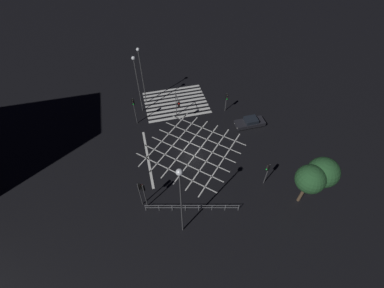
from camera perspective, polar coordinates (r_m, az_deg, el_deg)
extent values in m
plane|color=black|center=(34.36, 0.00, -1.18)|extent=(200.00, 200.00, 0.00)
cube|color=silver|center=(39.08, -2.50, 6.07)|extent=(9.79, 0.50, 0.01)
cube|color=silver|center=(39.75, -2.79, 6.89)|extent=(9.79, 0.50, 0.01)
cube|color=silver|center=(40.43, -3.07, 7.69)|extent=(9.79, 0.50, 0.01)
cube|color=silver|center=(41.12, -3.34, 8.46)|extent=(9.79, 0.50, 0.01)
cube|color=silver|center=(41.81, -3.61, 9.21)|extent=(9.79, 0.50, 0.01)
cube|color=silver|center=(42.51, -3.86, 9.93)|extent=(9.79, 0.50, 0.01)
cube|color=silver|center=(43.23, -4.11, 10.62)|extent=(9.79, 0.50, 0.01)
cube|color=silver|center=(43.94, -4.35, 11.30)|extent=(9.79, 0.50, 0.01)
cube|color=silver|center=(44.67, -4.59, 11.95)|extent=(9.79, 0.50, 0.01)
cube|color=silver|center=(36.06, -5.97, 1.46)|extent=(8.56, 8.56, 0.01)
cube|color=silver|center=(37.02, 3.43, 3.17)|extent=(8.56, 8.56, 0.01)
cube|color=silver|center=(35.33, -3.65, 0.44)|extent=(8.56, 8.56, 0.01)
cube|color=silver|center=(35.92, 2.12, 1.51)|extent=(8.56, 8.56, 0.01)
cube|color=silver|center=(34.66, -1.24, -0.63)|extent=(8.56, 8.56, 0.01)
cube|color=silver|center=(34.87, 0.73, -0.25)|extent=(8.56, 8.56, 0.01)
cube|color=silver|center=(34.08, 1.26, -1.73)|extent=(8.56, 8.56, 0.01)
cube|color=silver|center=(33.87, -0.75, -2.12)|extent=(8.56, 8.56, 0.01)
cube|color=silver|center=(33.57, 3.84, -2.86)|extent=(8.56, 8.56, 0.01)
cube|color=silver|center=(32.94, -2.31, -4.10)|extent=(8.56, 8.56, 0.01)
cube|color=silver|center=(33.15, 6.51, -4.02)|extent=(8.56, 8.56, 0.01)
cube|color=silver|center=(32.07, -3.98, -6.18)|extent=(8.56, 8.56, 0.01)
cube|color=silver|center=(33.89, -9.78, -3.03)|extent=(0.30, 9.79, 0.01)
cylinder|color=#424244|center=(37.41, -12.57, 7.11)|extent=(0.11, 0.11, 4.49)
cube|color=black|center=(36.24, -12.99, 9.08)|extent=(0.28, 0.16, 0.90)
sphere|color=black|center=(35.97, -13.06, 9.35)|extent=(0.18, 0.18, 0.18)
sphere|color=black|center=(36.15, -12.98, 8.98)|extent=(0.18, 0.18, 0.18)
sphere|color=green|center=(36.33, -12.90, 8.61)|extent=(0.18, 0.18, 0.18)
cube|color=black|center=(36.31, -13.01, 9.17)|extent=(0.36, 0.02, 0.98)
cylinder|color=#424244|center=(38.13, -3.54, 8.84)|extent=(0.11, 0.11, 4.14)
cylinder|color=#424244|center=(36.14, -3.33, 10.23)|extent=(0.09, 2.10, 0.09)
cube|color=black|center=(35.60, -2.93, 8.67)|extent=(0.28, 0.16, 0.90)
sphere|color=red|center=(35.33, -2.91, 8.94)|extent=(0.18, 0.18, 0.18)
sphere|color=black|center=(35.52, -2.89, 8.56)|extent=(0.18, 0.18, 0.18)
sphere|color=black|center=(35.70, -2.88, 8.19)|extent=(0.18, 0.18, 0.18)
cube|color=black|center=(35.67, -2.97, 8.76)|extent=(0.36, 0.02, 0.98)
cylinder|color=#424244|center=(30.81, 16.26, -6.43)|extent=(0.11, 0.11, 3.56)
cube|color=black|center=(29.77, 16.54, -5.02)|extent=(0.16, 0.28, 0.90)
sphere|color=black|center=(29.50, 16.47, -4.71)|extent=(0.18, 0.18, 0.18)
sphere|color=black|center=(29.72, 16.35, -5.07)|extent=(0.18, 0.18, 0.18)
sphere|color=green|center=(29.95, 16.23, -5.42)|extent=(0.18, 0.18, 0.18)
cube|color=black|center=(29.81, 16.69, -4.99)|extent=(0.02, 0.36, 0.98)
cylinder|color=#424244|center=(39.46, 7.55, 9.15)|extent=(0.11, 0.11, 3.21)
cube|color=black|center=(38.70, 7.78, 10.31)|extent=(0.28, 0.16, 0.90)
sphere|color=black|center=(38.44, 7.88, 10.57)|extent=(0.18, 0.18, 0.18)
sphere|color=black|center=(38.62, 7.84, 10.21)|extent=(0.18, 0.18, 0.18)
sphere|color=green|center=(38.80, 7.79, 9.86)|extent=(0.18, 0.18, 0.18)
cube|color=black|center=(38.77, 7.73, 10.39)|extent=(0.36, 0.02, 0.98)
cylinder|color=#424244|center=(28.37, -11.43, -10.95)|extent=(0.11, 0.11, 3.99)
cube|color=black|center=(27.13, -11.61, -9.23)|extent=(0.16, 0.28, 0.90)
sphere|color=black|center=(26.88, -11.47, -8.83)|extent=(0.18, 0.18, 0.18)
sphere|color=orange|center=(27.12, -11.38, -9.18)|extent=(0.18, 0.18, 0.18)
sphere|color=black|center=(27.37, -11.29, -9.53)|extent=(0.18, 0.18, 0.18)
cube|color=black|center=(27.13, -11.80, -9.26)|extent=(0.02, 0.36, 0.98)
cylinder|color=#424244|center=(28.15, -10.37, -11.38)|extent=(0.11, 0.11, 3.99)
cube|color=black|center=(26.98, -10.83, -9.48)|extent=(0.28, 0.16, 0.90)
sphere|color=red|center=(26.80, -10.95, -8.93)|extent=(0.18, 0.18, 0.18)
sphere|color=black|center=(27.05, -10.86, -9.29)|extent=(0.18, 0.18, 0.18)
sphere|color=black|center=(27.29, -10.77, -9.64)|extent=(0.18, 0.18, 0.18)
cube|color=black|center=(26.93, -10.81, -9.64)|extent=(0.36, 0.02, 0.98)
cylinder|color=#424244|center=(38.36, -11.78, 12.30)|extent=(0.14, 0.14, 8.62)
sphere|color=white|center=(36.06, -12.90, 18.10)|extent=(0.52, 0.52, 0.52)
cylinder|color=#424244|center=(23.80, -2.37, -13.61)|extent=(0.14, 0.14, 9.87)
sphere|color=white|center=(19.50, -2.83, -6.27)|extent=(0.58, 0.58, 0.58)
cylinder|color=#424244|center=(39.85, -10.91, 14.06)|extent=(0.14, 0.14, 8.82)
sphere|color=white|center=(37.62, -11.94, 19.86)|extent=(0.49, 0.49, 0.49)
cylinder|color=brown|center=(32.17, 25.55, -8.49)|extent=(0.23, 0.23, 2.81)
sphere|color=#235128|center=(30.23, 27.14, -5.61)|extent=(3.28, 3.28, 3.28)
cylinder|color=brown|center=(30.96, 23.28, -9.98)|extent=(0.35, 0.35, 2.99)
sphere|color=#235128|center=(28.95, 24.80, -7.09)|extent=(3.04, 3.04, 3.04)
cube|color=black|center=(38.25, 12.70, 4.58)|extent=(4.28, 1.73, 0.56)
cube|color=black|center=(37.93, 12.98, 5.21)|extent=(1.80, 1.52, 0.53)
sphere|color=white|center=(37.17, 10.08, 3.47)|extent=(0.16, 0.16, 0.16)
sphere|color=white|center=(37.87, 9.49, 4.57)|extent=(0.16, 0.16, 0.16)
cylinder|color=black|center=(37.38, 11.26, 3.33)|extent=(0.61, 0.20, 0.61)
cylinder|color=black|center=(38.35, 10.42, 4.84)|extent=(0.61, 0.20, 0.61)
cylinder|color=black|center=(38.43, 14.89, 3.97)|extent=(0.61, 0.20, 0.61)
cylinder|color=black|center=(39.37, 14.00, 5.42)|extent=(0.61, 0.20, 0.61)
cylinder|color=#9EA0A5|center=(29.16, -10.31, -13.80)|extent=(0.05, 0.05, 1.05)
cylinder|color=#9EA0A5|center=(28.94, -7.40, -13.90)|extent=(0.05, 0.05, 1.05)
cylinder|color=#9EA0A5|center=(28.80, -4.46, -13.97)|extent=(0.05, 0.05, 1.05)
cylinder|color=#9EA0A5|center=(28.73, -1.49, -14.01)|extent=(0.05, 0.05, 1.05)
cylinder|color=#9EA0A5|center=(28.73, 1.49, -14.01)|extent=(0.05, 0.05, 1.05)
cylinder|color=#9EA0A5|center=(28.80, 4.46, -13.97)|extent=(0.05, 0.05, 1.05)
cylinder|color=#9EA0A5|center=(28.94, 7.40, -13.90)|extent=(0.05, 0.05, 1.05)
cylinder|color=#9EA0A5|center=(29.16, 10.31, -13.80)|extent=(0.05, 0.05, 1.05)
cylinder|color=#9EA0A5|center=(28.29, 0.00, -13.54)|extent=(9.82, 2.56, 0.04)
cylinder|color=#9EA0A5|center=(28.67, 0.00, -13.96)|extent=(9.82, 2.56, 0.04)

